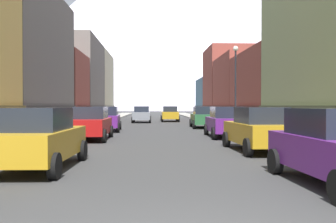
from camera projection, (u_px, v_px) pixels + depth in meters
sidewalk_left at (97, 122)px, 39.40m from camera, size 2.50×100.00×0.15m
sidewalk_right at (215, 122)px, 39.95m from camera, size 2.50×100.00×0.15m
storefront_left_2 at (1, 62)px, 27.00m from camera, size 8.01×13.45×10.28m
storefront_left_3 at (45, 90)px, 38.34m from camera, size 8.18×8.14×7.21m
storefront_left_4 at (70, 81)px, 49.25m from camera, size 7.66×13.01×10.51m
storefront_left_5 at (90, 86)px, 62.69m from camera, size 6.81×13.29×10.55m
storefront_right_2 at (294, 90)px, 33.28m from camera, size 9.59×10.97×6.62m
storefront_right_3 at (246, 90)px, 44.11m from camera, size 6.42×10.66×7.65m
storefront_right_4 at (230, 85)px, 54.42m from camera, size 7.00×9.24×10.13m
storefront_right_5 at (217, 98)px, 63.92m from camera, size 6.50×9.56×6.40m
car_left_0 at (38, 138)px, 10.88m from camera, size 2.16×4.45×1.78m
car_left_1 at (91, 123)px, 20.22m from camera, size 2.07×4.40×1.78m
car_left_2 at (106, 119)px, 27.19m from camera, size 2.23×4.48×1.78m
car_right_1 at (259, 129)px, 15.10m from camera, size 2.20×4.46×1.78m
car_right_2 at (226, 122)px, 21.84m from camera, size 2.14×4.43×1.78m
car_right_3 at (204, 117)px, 31.11m from camera, size 2.16×4.44×1.78m
car_driving_0 at (170, 114)px, 43.67m from camera, size 2.06×4.40×1.78m
car_driving_1 at (142, 114)px, 41.28m from camera, size 2.06×4.40×1.78m
potted_plant_0 at (9, 132)px, 17.14m from camera, size 0.60×0.60×0.94m
potted_plant_1 at (34, 126)px, 20.66m from camera, size 0.76×0.76×1.04m
streetlamp_right at (236, 75)px, 26.22m from camera, size 0.36×0.36×5.86m
mountain_backdrop at (179, 10)px, 264.17m from camera, size 277.85×277.85×138.93m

